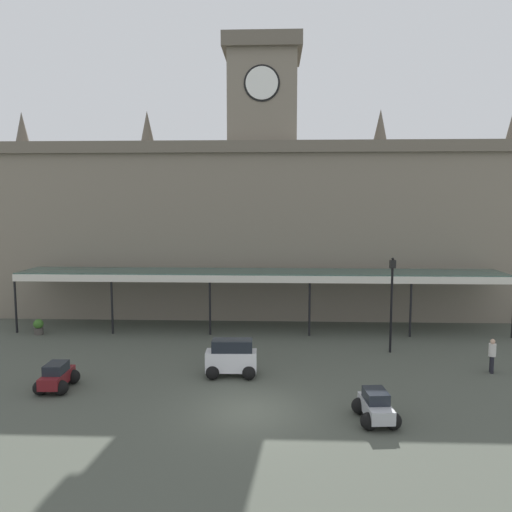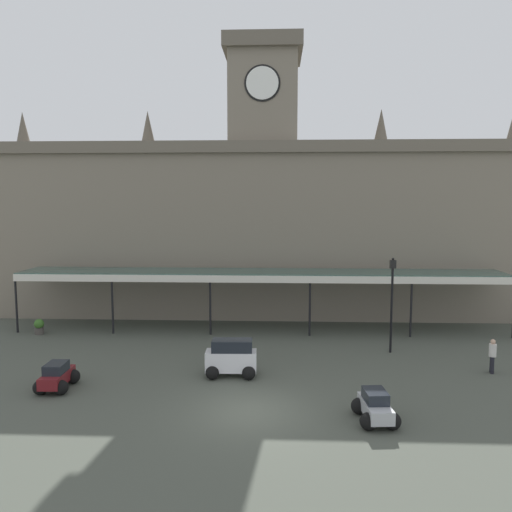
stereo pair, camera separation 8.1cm
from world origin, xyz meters
TOP-DOWN VIEW (x-y plane):
  - ground_plane at (0.00, 0.00)m, footprint 140.00×140.00m
  - station_building at (0.00, 18.12)m, footprint 38.04×6.76m
  - entrance_canopy at (0.00, 12.53)m, footprint 31.01×3.26m
  - car_maroon_sedan at (-8.65, 2.02)m, footprint 1.56×2.07m
  - car_silver_sedan at (4.76, -0.65)m, footprint 1.63×2.12m
  - car_white_van at (-1.10, 3.96)m, footprint 2.42×1.64m
  - pedestrian_beside_cars at (11.46, 4.92)m, footprint 0.34×0.38m
  - victorian_lamppost at (7.31, 8.03)m, footprint 0.30×0.30m
  - planter_by_canopy at (-13.85, 10.90)m, footprint 0.60×0.60m

SIDE VIEW (x-z plane):
  - ground_plane at x=0.00m, z-range 0.00..0.00m
  - planter_by_canopy at x=-13.85m, z-range 0.01..0.97m
  - car_maroon_sedan at x=-8.65m, z-range -0.09..1.10m
  - car_silver_sedan at x=4.76m, z-range -0.09..1.10m
  - car_white_van at x=-1.10m, z-range -0.08..1.69m
  - pedestrian_beside_cars at x=11.46m, z-range 0.07..1.74m
  - victorian_lamppost at x=7.31m, z-range 0.61..5.87m
  - entrance_canopy at x=0.00m, z-range 1.77..5.60m
  - station_building at x=0.00m, z-range -3.07..16.62m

